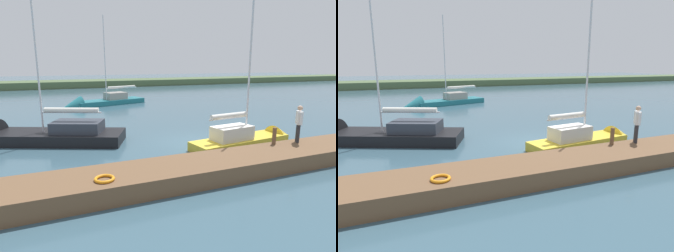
{
  "view_description": "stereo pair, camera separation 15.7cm",
  "coord_description": "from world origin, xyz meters",
  "views": [
    {
      "loc": [
        7.3,
        13.47,
        4.3
      ],
      "look_at": [
        1.68,
        -0.11,
        1.08
      ],
      "focal_mm": 30.46,
      "sensor_mm": 36.0,
      "label": 1
    },
    {
      "loc": [
        7.16,
        13.53,
        4.3
      ],
      "look_at": [
        1.68,
        -0.11,
        1.08
      ],
      "focal_mm": 30.46,
      "sensor_mm": 36.0,
      "label": 2
    }
  ],
  "objects": [
    {
      "name": "ground_plane",
      "position": [
        0.0,
        0.0,
        0.0
      ],
      "size": [
        200.0,
        200.0,
        0.0
      ],
      "primitive_type": "plane",
      "color": "#385666"
    },
    {
      "name": "far_shoreline",
      "position": [
        0.0,
        -43.13,
        0.0
      ],
      "size": [
        180.0,
        8.0,
        2.4
      ],
      "primitive_type": "cube",
      "color": "#4C603D",
      "rests_on": "ground_plane"
    },
    {
      "name": "dock_pier",
      "position": [
        0.0,
        4.42,
        0.34
      ],
      "size": [
        20.49,
        2.22,
        0.67
      ],
      "primitive_type": "cube",
      "color": "brown",
      "rests_on": "ground_plane"
    },
    {
      "name": "mooring_post_far",
      "position": [
        -2.05,
        3.64,
        1.06
      ],
      "size": [
        0.18,
        0.18,
        0.78
      ],
      "primitive_type": "cylinder",
      "color": "brown",
      "rests_on": "dock_pier"
    },
    {
      "name": "life_ring_buoy",
      "position": [
        5.93,
        4.86,
        0.72
      ],
      "size": [
        0.66,
        0.66,
        0.1
      ],
      "primitive_type": "torus",
      "color": "orange",
      "rests_on": "dock_pier"
    },
    {
      "name": "sailboat_behind_pier",
      "position": [
        2.68,
        -16.75,
        0.12
      ],
      "size": [
        9.24,
        4.74,
        10.18
      ],
      "rotation": [
        0.0,
        0.0,
        0.3
      ],
      "color": "#1E6B75",
      "rests_on": "ground_plane"
    },
    {
      "name": "sailboat_outer_mooring",
      "position": [
        -2.56,
        1.44,
        0.25
      ],
      "size": [
        6.87,
        2.34,
        8.66
      ],
      "rotation": [
        0.0,
        0.0,
        3.27
      ],
      "color": "gold",
      "rests_on": "ground_plane"
    },
    {
      "name": "sailboat_inner_slip",
      "position": [
        8.56,
        -3.69,
        0.22
      ],
      "size": [
        9.25,
        5.82,
        11.32
      ],
      "rotation": [
        0.0,
        0.0,
        -0.41
      ],
      "color": "black",
      "rests_on": "ground_plane"
    },
    {
      "name": "person_on_dock",
      "position": [
        -3.32,
        3.79,
        1.68
      ],
      "size": [
        0.45,
        0.55,
        1.74
      ],
      "rotation": [
        0.0,
        0.0,
        5.67
      ],
      "color": "#28282D",
      "rests_on": "dock_pier"
    }
  ]
}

